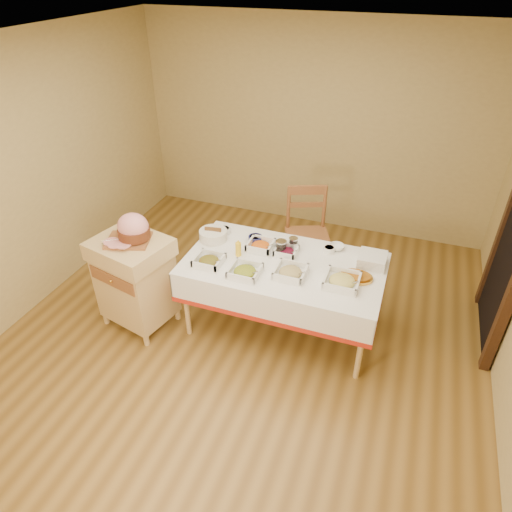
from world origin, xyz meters
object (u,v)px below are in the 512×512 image
Objects in this scene: ham_on_board at (133,230)px; plate_stack at (372,260)px; dining_chair at (307,233)px; brass_platter at (356,276)px; mustard_bottle at (238,248)px; bread_basket at (213,235)px; preserve_jar_right at (293,244)px; preserve_jar_left at (281,247)px; dining_table at (283,277)px; butcher_cart at (135,278)px.

plate_stack is (2.07, 0.64, -0.25)m from ham_on_board.
brass_platter is at bearing -54.91° from dining_chair.
mustard_bottle is 0.62× the size of bread_basket.
mustard_bottle is at bearing -146.36° from preserve_jar_right.
ham_on_board is 3.60× the size of preserve_jar_right.
dining_chair is 0.85m from preserve_jar_left.
ham_on_board reaches higher than mustard_bottle.
dining_table is 0.28m from preserve_jar_left.
bread_basket is (0.53, 0.54, -0.25)m from ham_on_board.
dining_table is at bearing 3.40° from mustard_bottle.
dining_table is 7.43× the size of plate_stack.
ham_on_board reaches higher than preserve_jar_left.
plate_stack reaches higher than brass_platter.
butcher_cart is at bearing -162.74° from dining_table.
dining_chair is 1.14m from bread_basket.
dining_chair is at bearing 46.16° from ham_on_board.
butcher_cart reaches higher than bread_basket.
dining_table is 0.34m from preserve_jar_right.
bread_basket is 0.92× the size of brass_platter.
brass_platter is (2.01, 0.41, 0.24)m from butcher_cart.
butcher_cart is at bearing -162.39° from plate_stack.
dining_table is 0.83m from plate_stack.
mustard_bottle is (-0.44, -0.03, 0.24)m from dining_table.
dining_chair is (1.33, 1.38, -0.00)m from butcher_cart.
brass_platter is (0.73, -0.16, -0.04)m from preserve_jar_left.
dining_table is 0.50m from mustard_bottle.
ham_on_board is 1.35× the size of brass_platter.
mustard_bottle is at bearing -153.54° from preserve_jar_left.
ham_on_board reaches higher than plate_stack.
preserve_jar_left reaches higher than brass_platter.
preserve_jar_left is at bearing 116.99° from dining_table.
mustard_bottle is at bearing 23.35° from butcher_cart.
butcher_cart is 1.04m from mustard_bottle.
preserve_jar_right is (1.32, 0.66, -0.25)m from ham_on_board.
bread_basket is (-0.70, 0.00, -0.01)m from preserve_jar_left.
butcher_cart reaches higher than plate_stack.
dining_chair is 1.09m from plate_stack.
dining_chair is at bearing 85.86° from preserve_jar_left.
brass_platter is (0.65, -0.28, -0.03)m from preserve_jar_right.
mustard_bottle is at bearing -113.12° from dining_chair.
dining_chair is 9.23× the size of preserve_jar_right.
preserve_jar_left is 0.48× the size of bread_basket.
bread_basket is 1.45m from brass_platter.
dining_chair is 0.74m from preserve_jar_right.
dining_chair is at bearing 92.31° from preserve_jar_right.
dining_table is at bearing -161.76° from plate_stack.
plate_stack is at bearing 3.48° from bread_basket.
brass_platter is (-0.10, -0.26, -0.03)m from plate_stack.
butcher_cart reaches higher than preserve_jar_left.
preserve_jar_right reaches higher than plate_stack.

